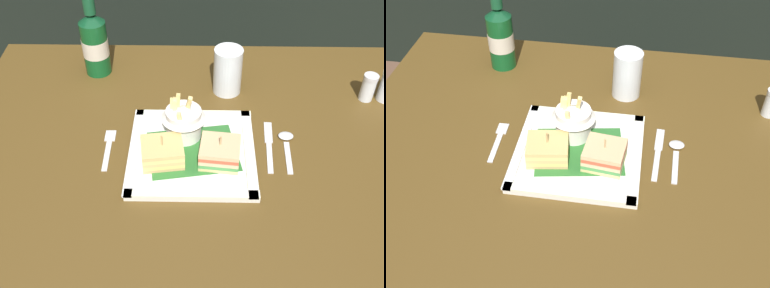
{
  "view_description": "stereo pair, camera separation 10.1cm",
  "coord_description": "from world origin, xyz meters",
  "views": [
    {
      "loc": [
        0.01,
        -0.73,
        1.51
      ],
      "look_at": [
        -0.0,
        0.01,
        0.82
      ],
      "focal_mm": 43.92,
      "sensor_mm": 36.0,
      "label": 1
    },
    {
      "loc": [
        0.11,
        -0.72,
        1.51
      ],
      "look_at": [
        -0.0,
        0.01,
        0.82
      ],
      "focal_mm": 43.92,
      "sensor_mm": 36.0,
      "label": 2
    }
  ],
  "objects": [
    {
      "name": "dining_table",
      "position": [
        0.0,
        0.0,
        0.65
      ],
      "size": [
        1.1,
        0.95,
        0.78
      ],
      "color": "#543C18",
      "rests_on": "ground_plane"
    },
    {
      "name": "square_plate",
      "position": [
        -0.0,
        0.02,
        0.78
      ],
      "size": [
        0.27,
        0.27,
        0.02
      ],
      "color": "white",
      "rests_on": "dining_table"
    },
    {
      "name": "sandwich_half_left",
      "position": [
        -0.06,
        -0.01,
        0.81
      ],
      "size": [
        0.1,
        0.09,
        0.07
      ],
      "color": "tan",
      "rests_on": "square_plate"
    },
    {
      "name": "sandwich_half_right",
      "position": [
        0.06,
        -0.01,
        0.81
      ],
      "size": [
        0.09,
        0.09,
        0.07
      ],
      "color": "#DEBE7C",
      "rests_on": "square_plate"
    },
    {
      "name": "fries_cup",
      "position": [
        -0.02,
        0.07,
        0.84
      ],
      "size": [
        0.1,
        0.1,
        0.11
      ],
      "color": "white",
      "rests_on": "square_plate"
    },
    {
      "name": "beer_bottle",
      "position": [
        -0.26,
        0.34,
        0.87
      ],
      "size": [
        0.07,
        0.07,
        0.26
      ],
      "color": "#104F21",
      "rests_on": "dining_table"
    },
    {
      "name": "water_glass",
      "position": [
        0.08,
        0.26,
        0.83
      ],
      "size": [
        0.07,
        0.07,
        0.12
      ],
      "color": "silver",
      "rests_on": "dining_table"
    },
    {
      "name": "fork",
      "position": [
        -0.19,
        0.04,
        0.78
      ],
      "size": [
        0.02,
        0.13,
        0.0
      ],
      "color": "silver",
      "rests_on": "dining_table"
    },
    {
      "name": "knife",
      "position": [
        0.17,
        0.05,
        0.78
      ],
      "size": [
        0.03,
        0.17,
        0.0
      ],
      "color": "silver",
      "rests_on": "dining_table"
    },
    {
      "name": "spoon",
      "position": [
        0.21,
        0.06,
        0.78
      ],
      "size": [
        0.04,
        0.13,
        0.01
      ],
      "color": "silver",
      "rests_on": "dining_table"
    },
    {
      "name": "salt_shaker",
      "position": [
        0.43,
        0.23,
        0.81
      ],
      "size": [
        0.04,
        0.04,
        0.07
      ],
      "color": "silver",
      "rests_on": "dining_table"
    }
  ]
}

